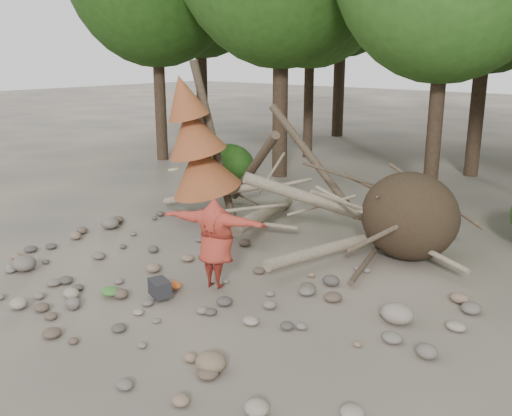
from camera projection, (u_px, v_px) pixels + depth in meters
The scene contains 13 objects.
ground at pixel (189, 287), 11.31m from camera, with size 120.00×120.00×0.00m, color #514C44.
deadfall_pile at pixel (384, 214), 12.96m from camera, with size 8.55×5.24×3.30m.
dead_conifer at pixel (197, 145), 15.17m from camera, with size 2.06×2.16×4.35m.
bush_left at pixel (228, 165), 19.85m from camera, with size 1.80×1.80×1.44m, color #224A13.
bush_mid at pixel (403, 193), 16.46m from camera, with size 1.40×1.40×1.12m, color #2C5D1B.
frisbee_thrower at pixel (215, 243), 10.91m from camera, with size 2.76×1.16×2.13m.
backpack at pixel (160, 291), 10.75m from camera, with size 0.46×0.31×0.31m, color black.
cloth_green at pixel (110, 294), 10.82m from camera, with size 0.40×0.33×0.15m, color #356829.
cloth_orange at pixel (173, 287), 11.13m from camera, with size 0.35×0.29×0.13m, color #B94F1F.
boulder_front_left at pixel (24, 263), 12.13m from camera, with size 0.54×0.48×0.32m, color #635A52.
boulder_front_right at pixel (211, 362), 8.31m from camera, with size 0.48×0.43×0.29m, color brown.
boulder_mid_right at pixel (397, 313), 9.78m from camera, with size 0.57×0.51×0.34m, color gray.
boulder_mid_left at pixel (110, 223), 15.02m from camera, with size 0.52×0.46×0.31m, color #605951.
Camera 1 is at (7.73, -7.22, 4.51)m, focal length 40.00 mm.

